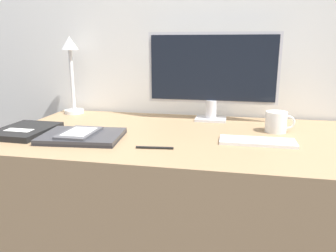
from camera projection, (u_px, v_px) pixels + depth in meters
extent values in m
cube|color=silver|center=(197.00, 30.00, 1.68)|extent=(3.60, 0.05, 2.40)
cube|color=#997A56|center=(182.00, 216.00, 1.47)|extent=(1.51, 0.78, 0.76)
cube|color=silver|center=(211.00, 119.00, 1.63)|extent=(0.15, 0.11, 0.01)
cylinder|color=silver|center=(211.00, 109.00, 1.62)|extent=(0.05, 0.05, 0.09)
cube|color=silver|center=(212.00, 68.00, 1.57)|extent=(0.63, 0.01, 0.34)
cube|color=black|center=(212.00, 68.00, 1.57)|extent=(0.60, 0.01, 0.31)
cube|color=silver|center=(257.00, 141.00, 1.25)|extent=(0.28, 0.11, 0.01)
cube|color=silver|center=(258.00, 140.00, 1.25)|extent=(0.26, 0.09, 0.00)
cube|color=#232328|center=(82.00, 137.00, 1.31)|extent=(0.33, 0.26, 0.01)
cube|color=#333338|center=(82.00, 135.00, 1.31)|extent=(0.33, 0.26, 0.01)
cube|color=#4C4C51|center=(79.00, 133.00, 1.30)|extent=(0.13, 0.19, 0.01)
cube|color=silver|center=(79.00, 131.00, 1.30)|extent=(0.10, 0.14, 0.00)
cylinder|color=white|center=(74.00, 111.00, 1.80)|extent=(0.10, 0.10, 0.02)
cylinder|color=white|center=(72.00, 80.00, 1.75)|extent=(0.02, 0.02, 0.32)
cone|color=white|center=(69.00, 43.00, 1.71)|extent=(0.09, 0.09, 0.07)
cube|color=black|center=(25.00, 131.00, 1.39)|extent=(0.21, 0.27, 0.02)
cube|color=silver|center=(19.00, 130.00, 1.34)|extent=(0.11, 0.05, 0.00)
cylinder|color=white|center=(276.00, 122.00, 1.40)|extent=(0.09, 0.09, 0.09)
torus|color=white|center=(288.00, 122.00, 1.39)|extent=(0.06, 0.01, 0.06)
cylinder|color=black|center=(155.00, 148.00, 1.18)|extent=(0.14, 0.02, 0.01)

